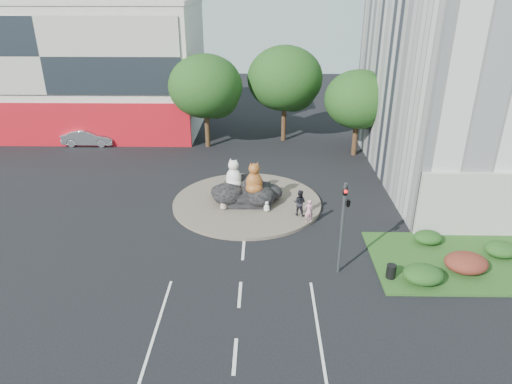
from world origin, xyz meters
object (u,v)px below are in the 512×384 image
at_px(pedestrian_pink, 309,211).
at_px(pedestrian_dark, 300,203).
at_px(cat_tabby, 254,177).
at_px(kitten_white, 267,206).
at_px(parked_car, 89,137).
at_px(kitten_calico, 224,203).
at_px(cat_white, 234,173).
at_px(litter_bin, 391,271).

relative_size(pedestrian_pink, pedestrian_dark, 0.89).
height_order(cat_tabby, kitten_white, cat_tabby).
distance_m(pedestrian_dark, parked_car, 23.28).
bearing_deg(pedestrian_dark, kitten_white, 9.65).
bearing_deg(kitten_calico, kitten_white, 11.62).
xyz_separation_m(kitten_calico, parked_car, (-13.55, 13.46, 0.15)).
bearing_deg(parked_car, cat_tabby, -129.54).
bearing_deg(cat_tabby, pedestrian_pink, -48.50).
height_order(kitten_calico, pedestrian_dark, pedestrian_dark).
bearing_deg(kitten_calico, cat_white, 84.71).
distance_m(cat_white, pedestrian_pink, 5.85).
bearing_deg(pedestrian_pink, parked_car, -50.63).
bearing_deg(pedestrian_dark, pedestrian_pink, 141.49).
relative_size(pedestrian_dark, litter_bin, 2.39).
height_order(pedestrian_dark, parked_car, pedestrian_dark).
xyz_separation_m(kitten_calico, kitten_white, (2.81, -0.26, -0.06)).
xyz_separation_m(kitten_calico, litter_bin, (9.02, -7.41, -0.15)).
bearing_deg(cat_white, cat_tabby, -5.09).
bearing_deg(pedestrian_dark, cat_white, -4.16).
distance_m(cat_tabby, litter_bin, 10.86).
bearing_deg(parked_car, pedestrian_dark, -127.82).
xyz_separation_m(kitten_white, parked_car, (-16.36, 13.73, 0.21)).
bearing_deg(kitten_white, parked_car, 124.62).
bearing_deg(pedestrian_pink, cat_white, -45.49).
distance_m(kitten_white, pedestrian_pink, 2.98).
distance_m(cat_tabby, kitten_calico, 2.60).
height_order(cat_tabby, parked_car, cat_tabby).
height_order(kitten_white, parked_car, parked_car).
bearing_deg(kitten_white, kitten_calico, 159.23).
height_order(cat_white, kitten_calico, cat_white).
bearing_deg(parked_car, kitten_white, -130.13).
xyz_separation_m(cat_tabby, pedestrian_dark, (2.89, -1.47, -1.10)).
height_order(kitten_white, litter_bin, kitten_white).
distance_m(cat_white, kitten_white, 3.21).
relative_size(cat_white, kitten_calico, 2.39).
bearing_deg(pedestrian_dark, parked_car, -14.33).
height_order(kitten_calico, parked_car, parked_car).
bearing_deg(kitten_calico, cat_tabby, 36.44).
distance_m(kitten_calico, litter_bin, 11.67).
bearing_deg(kitten_calico, litter_bin, -22.41).
bearing_deg(litter_bin, parked_car, 137.24).
distance_m(cat_tabby, parked_car, 20.15).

